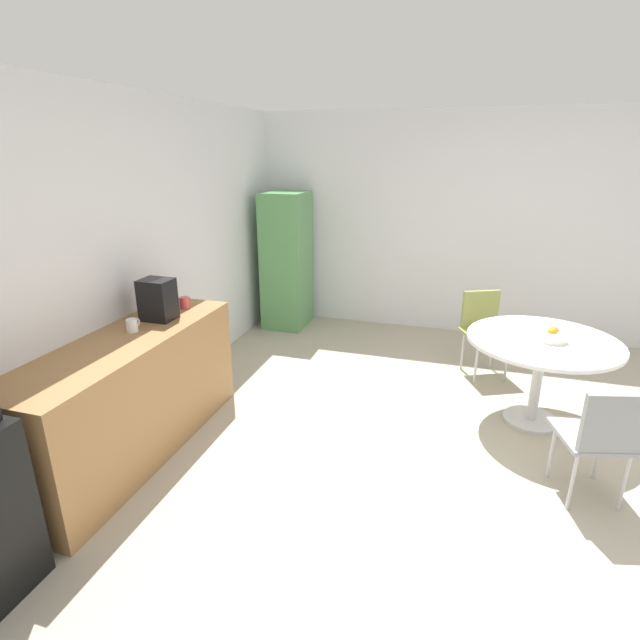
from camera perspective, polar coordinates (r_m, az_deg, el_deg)
ground_plane at (r=3.76m, az=20.78°, el=-17.07°), size 6.00×6.00×0.00m
wall_back at (r=4.10m, az=-22.97°, el=5.78°), size 6.00×0.10×2.60m
wall_side_right at (r=6.13m, az=20.89°, el=10.06°), size 0.10×6.00×2.60m
counter_block at (r=3.86m, az=-21.23°, el=-8.30°), size 2.01×0.60×0.90m
locker_cabinet at (r=6.15m, az=-3.93°, el=6.91°), size 0.60×0.50×1.68m
round_table at (r=4.27m, az=24.45°, el=-3.62°), size 1.17×1.17×0.74m
chair_olive at (r=5.11m, az=18.54°, el=-0.33°), size 0.56×0.56×0.83m
chair_gray at (r=3.50m, az=30.19°, el=-11.32°), size 0.51×0.51×0.83m
fruit_bowl at (r=4.20m, az=25.55°, el=-1.69°), size 0.21×0.21×0.11m
mug_white at (r=4.22m, az=-15.54°, el=2.00°), size 0.13×0.08×0.09m
mug_green at (r=3.79m, az=-21.09°, el=-0.57°), size 0.13×0.08×0.09m
coffee_maker at (r=3.96m, az=-18.46°, el=2.29°), size 0.20×0.24×0.32m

